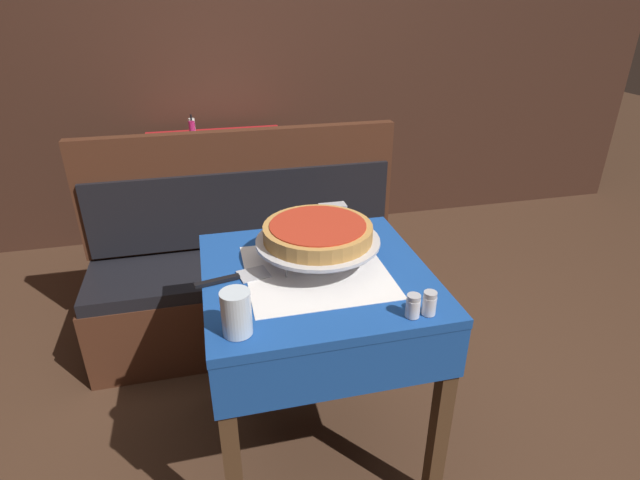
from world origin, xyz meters
TOP-DOWN VIEW (x-y plane):
  - ground_plane at (0.00, 0.00)m, footprint 14.00×14.00m
  - dining_table_front at (0.00, 0.00)m, footprint 0.72×0.72m
  - dining_table_rear at (-0.24, 1.52)m, footprint 0.84×0.84m
  - booth_bench at (-0.15, 0.77)m, footprint 1.51×0.46m
  - back_wall_panel at (0.00, 2.06)m, footprint 6.00×0.04m
  - pizza_pan_stand at (0.02, 0.05)m, footprint 0.40×0.40m
  - deep_dish_pizza at (0.02, 0.05)m, footprint 0.35×0.35m
  - pizza_server at (-0.26, 0.01)m, footprint 0.24×0.10m
  - water_glass_near at (-0.27, -0.27)m, footprint 0.08×0.08m
  - salt_shaker at (0.20, -0.31)m, footprint 0.04×0.04m
  - pepper_shaker at (0.25, -0.31)m, footprint 0.04×0.04m
  - napkin_holder at (0.14, 0.32)m, footprint 0.10×0.05m
  - condiment_caddy at (-0.36, 1.61)m, footprint 0.12×0.12m

SIDE VIEW (x-z plane):
  - ground_plane at x=0.00m, z-range 0.00..0.00m
  - booth_bench at x=-0.15m, z-range -0.20..0.81m
  - dining_table_front at x=0.00m, z-range 0.27..1.04m
  - dining_table_rear at x=-0.24m, z-range 0.29..1.07m
  - pizza_server at x=-0.26m, z-range 0.77..0.79m
  - salt_shaker at x=0.20m, z-range 0.78..0.84m
  - pepper_shaker at x=0.25m, z-range 0.78..0.85m
  - napkin_holder at x=0.14m, z-range 0.78..0.87m
  - condiment_caddy at x=-0.36m, z-range 0.74..0.91m
  - water_glass_near at x=-0.27m, z-range 0.78..0.90m
  - pizza_pan_stand at x=0.02m, z-range 0.81..0.89m
  - deep_dish_pizza at x=0.02m, z-range 0.86..0.92m
  - back_wall_panel at x=0.00m, z-range 0.00..2.40m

